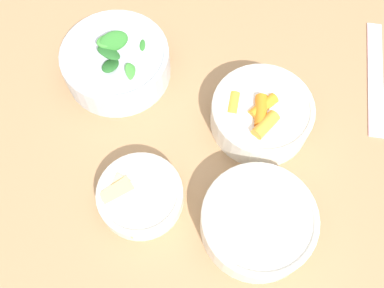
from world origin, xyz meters
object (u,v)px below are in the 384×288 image
object	(u,v)px
bowl_cookies	(140,196)
bowl_greens	(117,61)
ruler	(375,77)
bowl_beans_hotdog	(258,222)
bowl_carrots	(261,114)

from	to	relation	value
bowl_cookies	bowl_greens	bearing A→B (deg)	-162.41
bowl_greens	ruler	bearing A→B (deg)	94.26
bowl_greens	ruler	world-z (taller)	bowl_greens
bowl_greens	bowl_beans_hotdog	bearing A→B (deg)	44.44
bowl_beans_hotdog	ruler	xyz separation A→B (m)	(-0.31, 0.22, -0.03)
bowl_greens	bowl_beans_hotdog	xyz separation A→B (m)	(0.27, 0.27, -0.01)
bowl_greens	bowl_cookies	distance (m)	0.26
bowl_carrots	bowl_beans_hotdog	distance (m)	0.19
bowl_greens	bowl_cookies	world-z (taller)	bowl_greens
bowl_greens	bowl_cookies	size ratio (longest dim) A/B	1.40
bowl_cookies	ruler	bearing A→B (deg)	124.75
bowl_cookies	ruler	world-z (taller)	bowl_cookies
ruler	bowl_cookies	bearing A→B (deg)	-55.25
bowl_carrots	bowl_cookies	world-z (taller)	bowl_carrots
bowl_carrots	bowl_cookies	size ratio (longest dim) A/B	1.25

